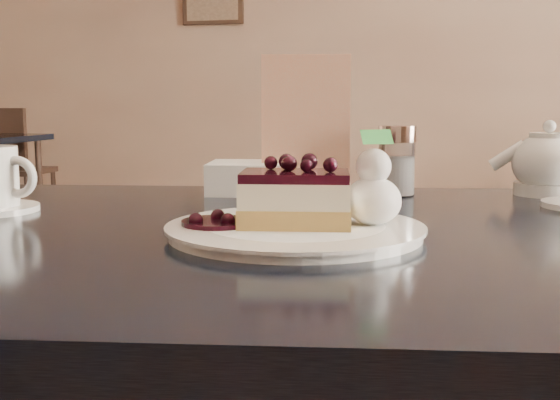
% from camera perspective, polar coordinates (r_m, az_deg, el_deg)
% --- Properties ---
extents(main_table, '(1.32, 0.99, 0.75)m').
position_cam_1_polar(main_table, '(0.84, 1.39, -7.59)').
color(main_table, black).
rests_on(main_table, ground).
extents(dessert_plate, '(0.28, 0.28, 0.01)m').
position_cam_1_polar(dessert_plate, '(0.77, 1.24, -2.53)').
color(dessert_plate, white).
rests_on(dessert_plate, main_table).
extents(cheesecake_slice, '(0.13, 0.10, 0.06)m').
position_cam_1_polar(cheesecake_slice, '(0.77, 1.25, 0.08)').
color(cheesecake_slice, '#BA8646').
rests_on(cheesecake_slice, dessert_plate).
extents(whipped_cream, '(0.06, 0.06, 0.06)m').
position_cam_1_polar(whipped_cream, '(0.78, 7.56, -0.05)').
color(whipped_cream, white).
rests_on(whipped_cream, dessert_plate).
extents(berry_sauce, '(0.08, 0.08, 0.01)m').
position_cam_1_polar(berry_sauce, '(0.77, -5.08, -1.85)').
color(berry_sauce, black).
rests_on(berry_sauce, dessert_plate).
extents(tea_set, '(0.20, 0.24, 0.11)m').
position_cam_1_polar(tea_set, '(1.16, 21.39, 2.31)').
color(tea_set, white).
rests_on(tea_set, main_table).
extents(menu_card, '(0.14, 0.05, 0.22)m').
position_cam_1_polar(menu_card, '(1.12, 2.12, 6.12)').
color(menu_card, beige).
rests_on(menu_card, main_table).
extents(sugar_shaker, '(0.06, 0.06, 0.11)m').
position_cam_1_polar(sugar_shaker, '(1.11, 9.46, 3.20)').
color(sugar_shaker, white).
rests_on(sugar_shaker, main_table).
extents(napkin_stack, '(0.14, 0.14, 0.05)m').
position_cam_1_polar(napkin_stack, '(1.14, -2.70, 1.84)').
color(napkin_stack, white).
rests_on(napkin_stack, main_table).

